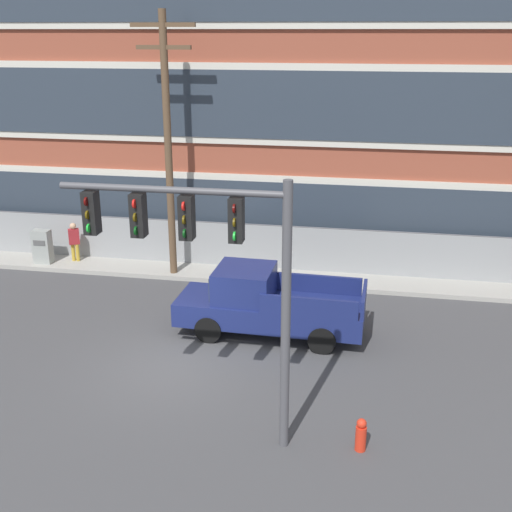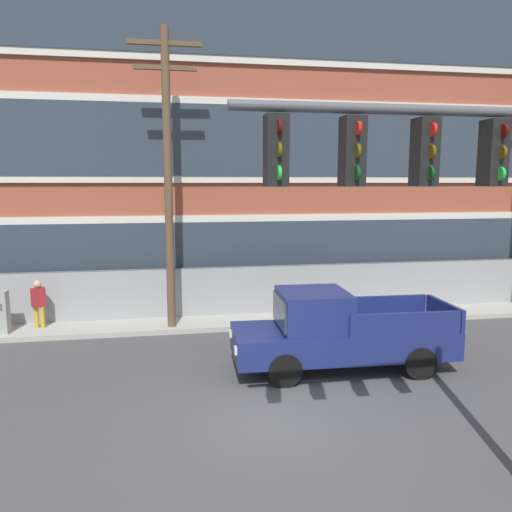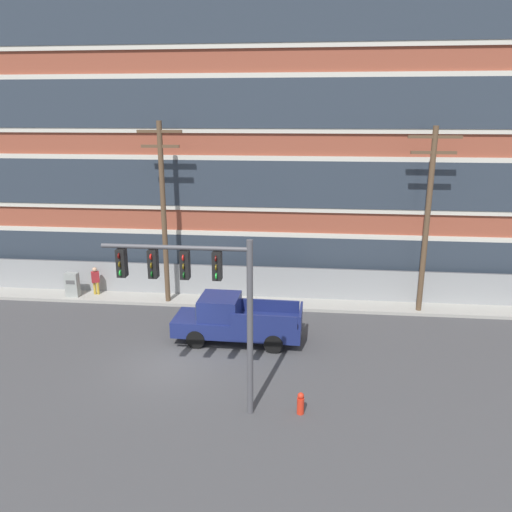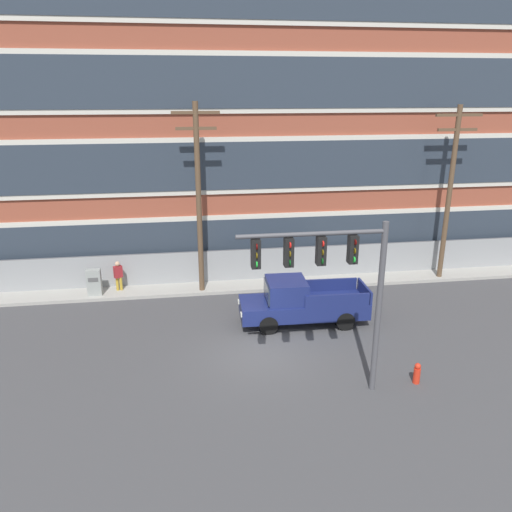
{
  "view_description": "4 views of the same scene",
  "coord_description": "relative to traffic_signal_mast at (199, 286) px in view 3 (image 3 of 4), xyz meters",
  "views": [
    {
      "loc": [
        5.06,
        -14.73,
        8.67
      ],
      "look_at": [
        1.92,
        2.58,
        2.45
      ],
      "focal_mm": 45.0,
      "sensor_mm": 36.0,
      "label": 1
    },
    {
      "loc": [
        -1.88,
        -9.14,
        4.72
      ],
      "look_at": [
        0.63,
        5.43,
        2.55
      ],
      "focal_mm": 35.0,
      "sensor_mm": 36.0,
      "label": 2
    },
    {
      "loc": [
        5.22,
        -17.35,
        9.67
      ],
      "look_at": [
        3.15,
        2.67,
        3.89
      ],
      "focal_mm": 35.0,
      "sensor_mm": 36.0,
      "label": 3
    },
    {
      "loc": [
        -2.61,
        -16.97,
        9.88
      ],
      "look_at": [
        0.33,
        3.07,
        3.04
      ],
      "focal_mm": 35.0,
      "sensor_mm": 36.0,
      "label": 4
    }
  ],
  "objects": [
    {
      "name": "pickup_truck_navy",
      "position": [
        0.3,
        5.37,
        -3.47
      ],
      "size": [
        5.66,
        2.12,
        2.06
      ],
      "color": "navy",
      "rests_on": "ground"
    },
    {
      "name": "traffic_signal_mast",
      "position": [
        0.0,
        0.0,
        0.0
      ],
      "size": [
        4.78,
        0.43,
        5.97
      ],
      "color": "#4C4C51",
      "rests_on": "ground"
    },
    {
      "name": "sidewalk_building_side",
      "position": [
        -1.92,
        10.07,
        -4.35
      ],
      "size": [
        80.0,
        2.06,
        0.16
      ],
      "primitive_type": "cube",
      "color": "#9E9B93",
      "rests_on": "ground"
    },
    {
      "name": "pedestrian_near_cabinet",
      "position": [
        -7.97,
        10.0,
        -3.46
      ],
      "size": [
        0.47,
        0.4,
        1.69
      ],
      "color": "#B7932D",
      "rests_on": "ground"
    },
    {
      "name": "ground_plane",
      "position": [
        -1.92,
        2.83,
        -4.43
      ],
      "size": [
        160.0,
        160.0,
        0.0
      ],
      "primitive_type": "plane",
      "color": "#424244"
    },
    {
      "name": "chain_link_fence",
      "position": [
        -1.06,
        10.57,
        -3.49
      ],
      "size": [
        36.64,
        0.06,
        1.86
      ],
      "color": "gray",
      "rests_on": "ground"
    },
    {
      "name": "utility_pole_midblock",
      "position": [
        9.02,
        9.49,
        0.59
      ],
      "size": [
        2.42,
        0.26,
        9.12
      ],
      "color": "brown",
      "rests_on": "ground"
    },
    {
      "name": "brick_mill_building",
      "position": [
        1.41,
        15.32,
        3.72
      ],
      "size": [
        50.27,
        9.05,
        16.28
      ],
      "color": "brown",
      "rests_on": "ground"
    },
    {
      "name": "utility_pole_near_corner",
      "position": [
        -3.84,
        9.45,
        0.66
      ],
      "size": [
        2.21,
        0.26,
        9.32
      ],
      "color": "brown",
      "rests_on": "ground"
    },
    {
      "name": "electrical_cabinet",
      "position": [
        -9.09,
        9.56,
        -3.7
      ],
      "size": [
        0.68,
        0.43,
        1.47
      ],
      "color": "#939993",
      "rests_on": "ground"
    },
    {
      "name": "fire_hydrant",
      "position": [
        3.28,
        0.12,
        -4.05
      ],
      "size": [
        0.24,
        0.24,
        0.78
      ],
      "color": "red",
      "rests_on": "ground"
    }
  ]
}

